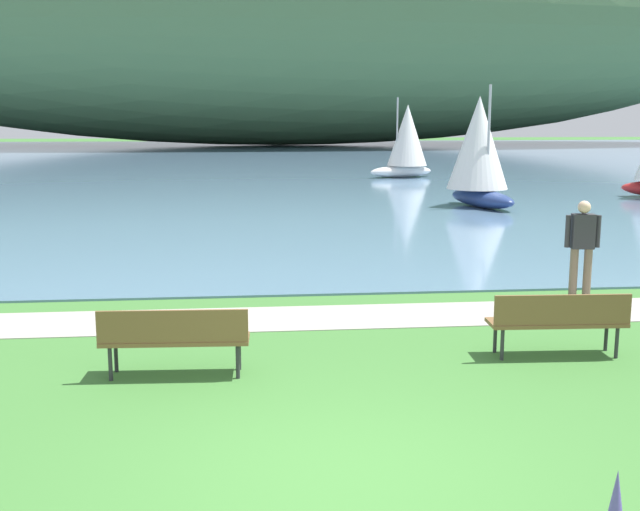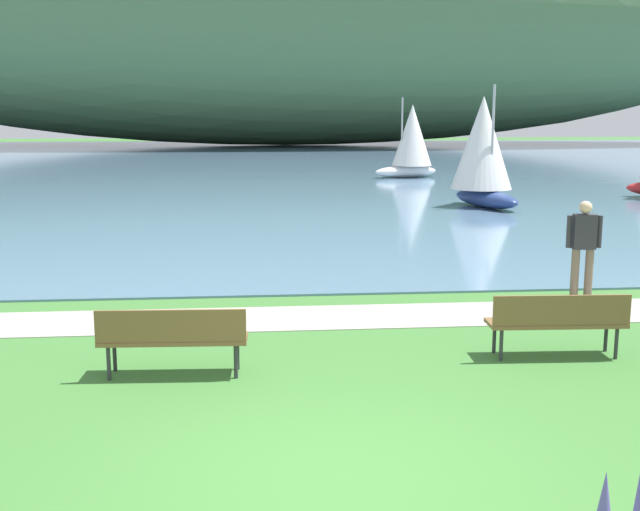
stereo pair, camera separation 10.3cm
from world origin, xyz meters
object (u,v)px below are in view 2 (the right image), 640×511
at_px(park_bench_near_camera, 558,319).
at_px(park_bench_further_along, 173,336).
at_px(person_at_shoreline, 584,243).
at_px(sailboat_toward_hillside, 483,150).
at_px(sailboat_mid_bay, 411,140).

bearing_deg(park_bench_near_camera, park_bench_further_along, -176.42).
relative_size(person_at_shoreline, sailboat_toward_hillside, 0.42).
bearing_deg(sailboat_mid_bay, person_at_shoreline, -95.28).
relative_size(park_bench_near_camera, park_bench_further_along, 1.00).
bearing_deg(park_bench_further_along, sailboat_toward_hillside, 62.21).
distance_m(park_bench_near_camera, person_at_shoreline, 3.70).
xyz_separation_m(park_bench_further_along, sailboat_toward_hillside, (8.92, 16.92, 1.44)).
bearing_deg(sailboat_mid_bay, sailboat_toward_hillside, -90.87).
xyz_separation_m(person_at_shoreline, sailboat_mid_bay, (2.41, 26.10, 0.92)).
distance_m(park_bench_near_camera, park_bench_further_along, 4.97).
xyz_separation_m(park_bench_further_along, person_at_shoreline, (6.70, 3.55, 0.46)).
distance_m(park_bench_further_along, sailboat_mid_bay, 31.05).
distance_m(park_bench_near_camera, sailboat_toward_hillside, 17.14).
bearing_deg(park_bench_near_camera, person_at_shoreline, 61.87).
xyz_separation_m(sailboat_mid_bay, sailboat_toward_hillside, (-0.19, -12.73, 0.07)).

